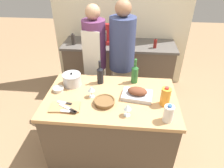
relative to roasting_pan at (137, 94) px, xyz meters
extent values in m
plane|color=#9E7A56|center=(-0.28, -0.02, -0.92)|extent=(12.00, 12.00, 0.00)
cube|color=brown|center=(-0.28, -0.02, -0.50)|extent=(1.39, 0.84, 0.83)
cube|color=tan|center=(-0.28, -0.02, -0.06)|extent=(1.43, 0.86, 0.04)
cube|color=brown|center=(-0.28, 1.43, -0.49)|extent=(1.84, 0.58, 0.86)
cube|color=#56514C|center=(-0.28, 1.43, -0.04)|extent=(1.89, 0.60, 0.04)
cube|color=beige|center=(-0.28, 1.78, 0.36)|extent=(2.39, 0.10, 2.55)
cube|color=#BCBCC1|center=(0.00, 0.00, -0.02)|extent=(0.35, 0.26, 0.04)
ellipsoid|color=brown|center=(0.00, 0.00, 0.03)|extent=(0.22, 0.16, 0.08)
cylinder|color=brown|center=(-0.34, -0.15, -0.02)|extent=(0.20, 0.20, 0.04)
torus|color=brown|center=(-0.34, -0.15, 0.00)|extent=(0.22, 0.22, 0.02)
cube|color=#AD7F51|center=(-0.73, -0.25, -0.04)|extent=(0.31, 0.19, 0.02)
cylinder|color=#B7B7BC|center=(-0.76, 0.17, 0.02)|extent=(0.21, 0.21, 0.13)
cylinder|color=#B7B7BC|center=(-0.76, 0.17, 0.09)|extent=(0.21, 0.21, 0.01)
sphere|color=black|center=(-0.76, 0.17, 0.11)|extent=(0.02, 0.02, 0.02)
cylinder|color=beige|center=(-0.89, 0.03, -0.03)|extent=(0.11, 0.11, 0.04)
torus|color=beige|center=(-0.89, 0.03, -0.01)|extent=(0.12, 0.12, 0.02)
cylinder|color=orange|center=(0.28, -0.10, 0.05)|extent=(0.10, 0.10, 0.19)
cylinder|color=red|center=(0.28, -0.10, 0.16)|extent=(0.04, 0.04, 0.02)
cylinder|color=white|center=(0.28, -0.34, 0.04)|extent=(0.09, 0.09, 0.17)
cylinder|color=#3360B2|center=(0.28, -0.34, 0.13)|extent=(0.04, 0.04, 0.02)
cylinder|color=black|center=(-0.43, 0.25, 0.04)|extent=(0.08, 0.08, 0.18)
cone|color=black|center=(-0.43, 0.25, 0.15)|extent=(0.08, 0.08, 0.03)
cylinder|color=black|center=(-0.43, 0.25, 0.21)|extent=(0.03, 0.03, 0.08)
cylinder|color=#28662D|center=(-0.03, 0.30, 0.05)|extent=(0.08, 0.08, 0.19)
cone|color=#28662D|center=(-0.03, 0.30, 0.16)|extent=(0.08, 0.08, 0.04)
cylinder|color=#28662D|center=(-0.03, 0.30, 0.22)|extent=(0.03, 0.03, 0.08)
cylinder|color=silver|center=(-0.10, -0.30, -0.04)|extent=(0.06, 0.06, 0.00)
cylinder|color=silver|center=(-0.10, -0.30, 0.00)|extent=(0.01, 0.01, 0.07)
cone|color=silver|center=(-0.10, -0.30, 0.06)|extent=(0.07, 0.07, 0.05)
cylinder|color=silver|center=(-0.49, -0.04, -0.04)|extent=(0.06, 0.06, 0.00)
cylinder|color=silver|center=(-0.49, -0.04, 0.00)|extent=(0.01, 0.01, 0.07)
cone|color=silver|center=(-0.49, -0.04, 0.06)|extent=(0.07, 0.07, 0.05)
cube|color=#B7B7BC|center=(-0.72, -0.25, -0.02)|extent=(0.14, 0.10, 0.01)
cube|color=black|center=(-0.63, -0.31, -0.02)|extent=(0.09, 0.07, 0.01)
cube|color=#B7B7BC|center=(-0.70, -0.32, -0.02)|extent=(0.10, 0.04, 0.01)
cube|color=black|center=(-0.62, -0.32, -0.02)|extent=(0.06, 0.03, 0.01)
cube|color=#B7B7BC|center=(-0.78, -0.19, -0.02)|extent=(0.10, 0.05, 0.01)
cube|color=black|center=(-0.70, -0.21, -0.02)|extent=(0.06, 0.04, 0.01)
cube|color=#B22323|center=(-0.52, 1.40, 0.01)|extent=(0.18, 0.14, 0.06)
cylinder|color=#B7B7BC|center=(-0.54, 1.40, 0.10)|extent=(0.13, 0.13, 0.11)
cube|color=#B22323|center=(-0.46, 1.40, 0.14)|extent=(0.05, 0.08, 0.18)
cube|color=#B22323|center=(-0.52, 1.40, 0.27)|extent=(0.17, 0.08, 0.09)
cylinder|color=maroon|center=(0.30, 1.30, 0.05)|extent=(0.05, 0.05, 0.14)
cylinder|color=black|center=(0.30, 1.30, 0.13)|extent=(0.02, 0.02, 0.02)
cylinder|color=#332D28|center=(-1.04, 1.33, 0.07)|extent=(0.06, 0.06, 0.17)
cylinder|color=black|center=(-1.04, 1.33, 0.16)|extent=(0.03, 0.03, 0.02)
cube|color=beige|center=(-0.58, 0.77, -0.52)|extent=(0.27, 0.20, 0.80)
cylinder|color=#663360|center=(-0.58, 0.77, 0.22)|extent=(0.31, 0.31, 0.67)
sphere|color=tan|center=(-0.58, 0.77, 0.65)|extent=(0.19, 0.19, 0.19)
cube|color=silver|center=(-0.60, 0.63, 0.03)|extent=(0.24, 0.05, 0.85)
cube|color=beige|center=(-0.20, 0.72, -0.50)|extent=(0.31, 0.24, 0.84)
cylinder|color=navy|center=(-0.20, 0.72, 0.27)|extent=(0.34, 0.34, 0.70)
sphere|color=#996B4C|center=(-0.20, 0.72, 0.72)|extent=(0.20, 0.20, 0.20)
camera|label=1|loc=(-0.11, -1.75, 1.27)|focal=32.00mm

